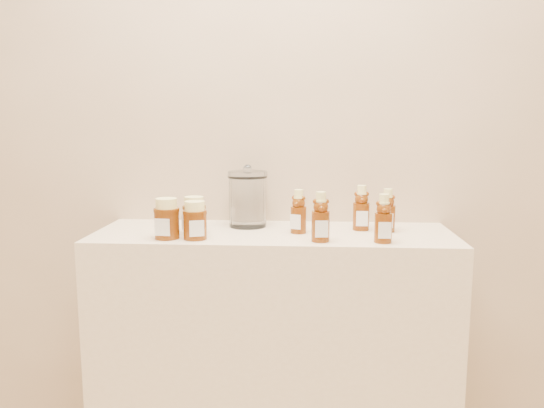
# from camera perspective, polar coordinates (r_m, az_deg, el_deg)

# --- Properties ---
(wall_back) EXTENTS (3.50, 0.02, 2.70)m
(wall_back) POSITION_cam_1_polar(r_m,az_deg,el_deg) (1.95, 0.54, 11.31)
(wall_back) COLOR tan
(wall_back) RESTS_ON ground
(display_table) EXTENTS (1.20, 0.40, 0.90)m
(display_table) POSITION_cam_1_polar(r_m,az_deg,el_deg) (1.93, 0.16, -16.23)
(display_table) COLOR beige
(display_table) RESTS_ON ground
(bear_bottle_back_left) EXTENTS (0.07, 0.07, 0.16)m
(bear_bottle_back_left) POSITION_cam_1_polar(r_m,az_deg,el_deg) (1.76, 2.87, -0.49)
(bear_bottle_back_left) COLOR #562306
(bear_bottle_back_left) RESTS_ON display_table
(bear_bottle_back_mid) EXTENTS (0.06, 0.06, 0.17)m
(bear_bottle_back_mid) POSITION_cam_1_polar(r_m,az_deg,el_deg) (1.83, 9.58, -0.09)
(bear_bottle_back_mid) COLOR #562306
(bear_bottle_back_mid) RESTS_ON display_table
(bear_bottle_back_right) EXTENTS (0.06, 0.06, 0.16)m
(bear_bottle_back_right) POSITION_cam_1_polar(r_m,az_deg,el_deg) (1.82, 12.32, -0.37)
(bear_bottle_back_right) COLOR #562306
(bear_bottle_back_right) RESTS_ON display_table
(bear_bottle_front_left) EXTENTS (0.06, 0.06, 0.18)m
(bear_bottle_front_left) POSITION_cam_1_polar(r_m,az_deg,el_deg) (1.64, 5.26, -1.02)
(bear_bottle_front_left) COLOR #562306
(bear_bottle_front_left) RESTS_ON display_table
(bear_bottle_front_right) EXTENTS (0.06, 0.06, 0.17)m
(bear_bottle_front_right) POSITION_cam_1_polar(r_m,az_deg,el_deg) (1.65, 11.91, -1.19)
(bear_bottle_front_right) COLOR #562306
(bear_bottle_front_right) RESTS_ON display_table
(honey_jar_left) EXTENTS (0.09, 0.09, 0.13)m
(honey_jar_left) POSITION_cam_1_polar(r_m,az_deg,el_deg) (1.71, -11.26, -1.54)
(honey_jar_left) COLOR #562306
(honey_jar_left) RESTS_ON display_table
(honey_jar_back) EXTENTS (0.10, 0.10, 0.12)m
(honey_jar_back) POSITION_cam_1_polar(r_m,az_deg,el_deg) (1.77, -8.36, -1.18)
(honey_jar_back) COLOR #562306
(honey_jar_back) RESTS_ON display_table
(honey_jar_front) EXTENTS (0.10, 0.10, 0.12)m
(honey_jar_front) POSITION_cam_1_polar(r_m,az_deg,el_deg) (1.68, -8.29, -1.73)
(honey_jar_front) COLOR #562306
(honey_jar_front) RESTS_ON display_table
(glass_canister) EXTENTS (0.18, 0.18, 0.21)m
(glass_canister) POSITION_cam_1_polar(r_m,az_deg,el_deg) (1.86, -2.64, 0.80)
(glass_canister) COLOR white
(glass_canister) RESTS_ON display_table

